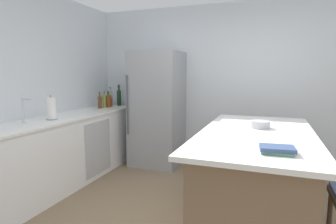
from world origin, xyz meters
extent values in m
cube|color=silver|center=(0.00, 2.25, 1.30)|extent=(6.00, 0.10, 2.60)
cube|color=silver|center=(-2.45, 0.00, 1.30)|extent=(0.10, 6.00, 2.60)
cube|color=white|center=(-2.09, 0.52, 0.45)|extent=(0.63, 3.16, 0.90)
cube|color=white|center=(-2.09, 0.52, 0.92)|extent=(0.66, 3.19, 0.03)
cube|color=#B2B5BA|center=(-1.77, 0.92, 0.45)|extent=(0.01, 0.60, 0.76)
cube|color=#7A6047|center=(0.40, 0.45, 0.45)|extent=(0.90, 1.91, 0.89)
cube|color=white|center=(0.40, 0.45, 0.91)|extent=(1.06, 2.11, 0.04)
cube|color=#93969B|center=(-1.24, 1.83, 0.92)|extent=(0.77, 0.73, 1.84)
cylinder|color=#4C4C51|center=(-1.58, 1.45, 1.01)|extent=(0.02, 0.02, 0.92)
cylinder|color=silver|center=(-2.15, 0.03, 0.94)|extent=(0.05, 0.05, 0.02)
cylinder|color=silver|center=(-2.15, 0.03, 1.09)|extent=(0.02, 0.02, 0.28)
cylinder|color=silver|center=(-2.09, 0.03, 1.21)|extent=(0.14, 0.02, 0.02)
cylinder|color=gray|center=(-2.04, 0.35, 0.94)|extent=(0.14, 0.14, 0.01)
cylinder|color=white|center=(-2.04, 0.35, 1.07)|extent=(0.11, 0.11, 0.26)
cylinder|color=gray|center=(-2.04, 0.35, 1.22)|extent=(0.02, 0.02, 0.04)
cylinder|color=#19381E|center=(-2.05, 2.00, 1.06)|extent=(0.07, 0.07, 0.27)
cylinder|color=#19381E|center=(-2.05, 2.00, 1.24)|extent=(0.04, 0.04, 0.09)
cylinder|color=black|center=(-2.05, 2.00, 1.30)|extent=(0.04, 0.04, 0.01)
cylinder|color=#8CB79E|center=(-2.16, 1.90, 1.05)|extent=(0.08, 0.08, 0.25)
cylinder|color=#8CB79E|center=(-2.16, 1.90, 1.21)|extent=(0.04, 0.04, 0.07)
cylinder|color=black|center=(-2.16, 1.90, 1.25)|extent=(0.04, 0.04, 0.01)
cylinder|color=red|center=(-2.10, 1.81, 1.00)|extent=(0.05, 0.05, 0.14)
cylinder|color=red|center=(-2.10, 1.81, 1.09)|extent=(0.02, 0.02, 0.04)
cylinder|color=black|center=(-2.10, 1.81, 1.12)|extent=(0.02, 0.02, 0.01)
cylinder|color=brown|center=(-2.08, 1.71, 1.03)|extent=(0.09, 0.09, 0.20)
cylinder|color=brown|center=(-2.08, 1.71, 1.16)|extent=(0.04, 0.04, 0.06)
cylinder|color=black|center=(-2.08, 1.71, 1.19)|extent=(0.04, 0.04, 0.01)
cylinder|color=olive|center=(-2.11, 1.62, 1.03)|extent=(0.06, 0.06, 0.20)
cylinder|color=olive|center=(-2.11, 1.62, 1.16)|extent=(0.02, 0.02, 0.05)
cylinder|color=black|center=(-2.11, 1.62, 1.19)|extent=(0.03, 0.03, 0.01)
cylinder|color=#5B3319|center=(-2.13, 1.52, 1.03)|extent=(0.06, 0.06, 0.20)
cylinder|color=#5B3319|center=(-2.13, 1.52, 1.16)|extent=(0.02, 0.02, 0.06)
cylinder|color=black|center=(-2.13, 1.52, 1.19)|extent=(0.02, 0.02, 0.01)
cube|color=#4C7F60|center=(0.57, -0.27, 0.94)|extent=(0.21, 0.16, 0.02)
cube|color=#334770|center=(0.57, -0.27, 0.97)|extent=(0.26, 0.19, 0.03)
cylinder|color=#B2B5BA|center=(0.41, 0.67, 0.97)|extent=(0.20, 0.20, 0.07)
camera|label=1|loc=(0.51, -2.35, 1.50)|focal=29.75mm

